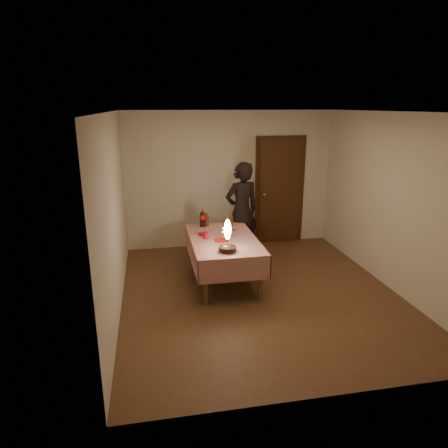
{
  "coord_description": "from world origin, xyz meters",
  "views": [
    {
      "loc": [
        -1.52,
        -5.2,
        2.68
      ],
      "look_at": [
        -0.44,
        0.5,
        0.95
      ],
      "focal_mm": 32.0,
      "sensor_mm": 36.0,
      "label": 1
    }
  ],
  "objects_px": {
    "clear_cup": "(234,233)",
    "amber_bottle_right": "(231,220)",
    "photographer": "(242,211)",
    "red_cup": "(206,236)",
    "cola_bottle": "(203,218)",
    "amber_bottle_left": "(207,219)",
    "red_plate": "(222,240)",
    "dining_table": "(223,244)",
    "birthday_cake": "(228,243)"
  },
  "relations": [
    {
      "from": "red_plate",
      "to": "clear_cup",
      "type": "bearing_deg",
      "value": 42.29
    },
    {
      "from": "red_plate",
      "to": "clear_cup",
      "type": "distance_m",
      "value": 0.32
    },
    {
      "from": "clear_cup",
      "to": "red_cup",
      "type": "bearing_deg",
      "value": -169.66
    },
    {
      "from": "birthday_cake",
      "to": "cola_bottle",
      "type": "height_order",
      "value": "birthday_cake"
    },
    {
      "from": "dining_table",
      "to": "birthday_cake",
      "type": "bearing_deg",
      "value": -95.0
    },
    {
      "from": "dining_table",
      "to": "amber_bottle_left",
      "type": "xyz_separation_m",
      "value": [
        -0.16,
        0.69,
        0.21
      ]
    },
    {
      "from": "clear_cup",
      "to": "dining_table",
      "type": "bearing_deg",
      "value": -150.47
    },
    {
      "from": "cola_bottle",
      "to": "birthday_cake",
      "type": "bearing_deg",
      "value": -82.02
    },
    {
      "from": "clear_cup",
      "to": "amber_bottle_right",
      "type": "relative_size",
      "value": 0.35
    },
    {
      "from": "red_plate",
      "to": "amber_bottle_right",
      "type": "distance_m",
      "value": 0.78
    },
    {
      "from": "cola_bottle",
      "to": "amber_bottle_right",
      "type": "height_order",
      "value": "cola_bottle"
    },
    {
      "from": "red_plate",
      "to": "photographer",
      "type": "distance_m",
      "value": 1.18
    },
    {
      "from": "red_cup",
      "to": "cola_bottle",
      "type": "height_order",
      "value": "cola_bottle"
    },
    {
      "from": "cola_bottle",
      "to": "amber_bottle_right",
      "type": "distance_m",
      "value": 0.48
    },
    {
      "from": "red_cup",
      "to": "amber_bottle_left",
      "type": "distance_m",
      "value": 0.68
    },
    {
      "from": "amber_bottle_right",
      "to": "photographer",
      "type": "relative_size",
      "value": 0.15
    },
    {
      "from": "amber_bottle_right",
      "to": "dining_table",
      "type": "bearing_deg",
      "value": -112.25
    },
    {
      "from": "amber_bottle_right",
      "to": "amber_bottle_left",
      "type": "bearing_deg",
      "value": 167.63
    },
    {
      "from": "birthday_cake",
      "to": "red_cup",
      "type": "distance_m",
      "value": 0.67
    },
    {
      "from": "cola_bottle",
      "to": "amber_bottle_left",
      "type": "bearing_deg",
      "value": 15.01
    },
    {
      "from": "red_cup",
      "to": "red_plate",
      "type": "bearing_deg",
      "value": -30.06
    },
    {
      "from": "photographer",
      "to": "birthday_cake",
      "type": "bearing_deg",
      "value": -109.98
    },
    {
      "from": "clear_cup",
      "to": "photographer",
      "type": "xyz_separation_m",
      "value": [
        0.32,
        0.82,
        0.13
      ]
    },
    {
      "from": "photographer",
      "to": "amber_bottle_right",
      "type": "bearing_deg",
      "value": -128.37
    },
    {
      "from": "red_plate",
      "to": "cola_bottle",
      "type": "distance_m",
      "value": 0.81
    },
    {
      "from": "red_plate",
      "to": "red_cup",
      "type": "distance_m",
      "value": 0.26
    },
    {
      "from": "dining_table",
      "to": "birthday_cake",
      "type": "height_order",
      "value": "birthday_cake"
    },
    {
      "from": "birthday_cake",
      "to": "clear_cup",
      "type": "height_order",
      "value": "birthday_cake"
    },
    {
      "from": "red_plate",
      "to": "clear_cup",
      "type": "relative_size",
      "value": 2.44
    },
    {
      "from": "birthday_cake",
      "to": "amber_bottle_right",
      "type": "relative_size",
      "value": 1.86
    },
    {
      "from": "red_plate",
      "to": "amber_bottle_right",
      "type": "relative_size",
      "value": 0.86
    },
    {
      "from": "birthday_cake",
      "to": "clear_cup",
      "type": "xyz_separation_m",
      "value": [
        0.24,
        0.71,
        -0.09
      ]
    },
    {
      "from": "red_plate",
      "to": "amber_bottle_left",
      "type": "xyz_separation_m",
      "value": [
        -0.11,
        0.8,
        0.11
      ]
    },
    {
      "from": "birthday_cake",
      "to": "amber_bottle_right",
      "type": "height_order",
      "value": "birthday_cake"
    },
    {
      "from": "dining_table",
      "to": "amber_bottle_left",
      "type": "relative_size",
      "value": 6.75
    },
    {
      "from": "red_plate",
      "to": "photographer",
      "type": "bearing_deg",
      "value": 61.96
    },
    {
      "from": "red_cup",
      "to": "cola_bottle",
      "type": "distance_m",
      "value": 0.66
    },
    {
      "from": "clear_cup",
      "to": "photographer",
      "type": "relative_size",
      "value": 0.05
    },
    {
      "from": "red_cup",
      "to": "amber_bottle_right",
      "type": "relative_size",
      "value": 0.39
    },
    {
      "from": "dining_table",
      "to": "amber_bottle_left",
      "type": "bearing_deg",
      "value": 102.97
    },
    {
      "from": "amber_bottle_left",
      "to": "photographer",
      "type": "distance_m",
      "value": 0.71
    },
    {
      "from": "amber_bottle_left",
      "to": "red_plate",
      "type": "bearing_deg",
      "value": -81.99
    },
    {
      "from": "dining_table",
      "to": "red_plate",
      "type": "relative_size",
      "value": 7.82
    },
    {
      "from": "red_plate",
      "to": "amber_bottle_left",
      "type": "height_order",
      "value": "amber_bottle_left"
    },
    {
      "from": "clear_cup",
      "to": "amber_bottle_right",
      "type": "bearing_deg",
      "value": 83.01
    },
    {
      "from": "red_plate",
      "to": "cola_bottle",
      "type": "xyz_separation_m",
      "value": [
        -0.18,
        0.78,
        0.15
      ]
    },
    {
      "from": "amber_bottle_left",
      "to": "photographer",
      "type": "xyz_separation_m",
      "value": [
        0.66,
        0.24,
        0.05
      ]
    },
    {
      "from": "photographer",
      "to": "red_plate",
      "type": "bearing_deg",
      "value": -118.04
    },
    {
      "from": "dining_table",
      "to": "amber_bottle_left",
      "type": "height_order",
      "value": "amber_bottle_left"
    },
    {
      "from": "red_cup",
      "to": "clear_cup",
      "type": "bearing_deg",
      "value": 10.34
    }
  ]
}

